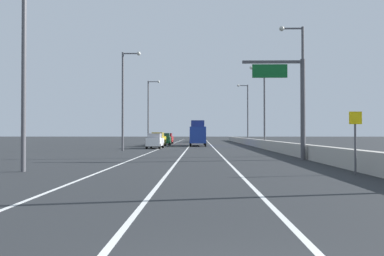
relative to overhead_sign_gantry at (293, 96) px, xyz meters
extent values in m
plane|color=#26282B|center=(-6.52, 39.75, -4.73)|extent=(320.00, 320.00, 0.00)
cube|color=silver|center=(-12.02, 30.75, -4.73)|extent=(0.16, 130.00, 0.00)
cube|color=silver|center=(-8.52, 30.75, -4.73)|extent=(0.16, 130.00, 0.00)
cube|color=silver|center=(-5.02, 30.75, -4.73)|extent=(0.16, 130.00, 0.00)
cube|color=#B2ADA3|center=(1.34, 15.75, -4.18)|extent=(0.60, 120.00, 1.10)
cylinder|color=#47474C|center=(0.74, 0.02, -0.98)|extent=(0.36, 0.36, 7.50)
cube|color=#47474C|center=(-1.51, 0.02, 2.57)|extent=(4.50, 0.20, 0.20)
cube|color=#0C5923|center=(-1.73, -0.10, 1.87)|extent=(2.60, 0.10, 1.00)
cylinder|color=#4C4C51|center=(0.44, -10.10, -3.53)|extent=(0.10, 0.10, 2.40)
cube|color=yellow|center=(0.44, -10.14, -2.03)|extent=(0.60, 0.04, 0.60)
cylinder|color=#4C4C51|center=(1.95, 4.39, 0.85)|extent=(0.24, 0.24, 11.16)
cube|color=#4C4C51|center=(1.05, 4.39, 6.29)|extent=(1.80, 0.12, 0.12)
sphere|color=beige|center=(0.15, 4.39, 6.29)|extent=(0.44, 0.44, 0.44)
cylinder|color=#4C4C51|center=(1.99, 23.82, 0.85)|extent=(0.24, 0.24, 11.16)
cube|color=#4C4C51|center=(1.09, 23.82, 6.29)|extent=(1.80, 0.12, 0.12)
sphere|color=beige|center=(0.19, 23.82, 6.29)|extent=(0.44, 0.44, 0.44)
cylinder|color=#4C4C51|center=(2.18, 43.25, 0.85)|extent=(0.24, 0.24, 11.16)
cube|color=#4C4C51|center=(1.28, 43.25, 6.29)|extent=(1.80, 0.12, 0.12)
sphere|color=beige|center=(0.38, 43.25, 6.29)|extent=(0.44, 0.44, 0.44)
cylinder|color=#4C4C51|center=(-15.98, -9.04, 0.85)|extent=(0.24, 0.24, 11.16)
cylinder|color=#4C4C51|center=(-15.65, 14.28, 0.85)|extent=(0.24, 0.24, 11.16)
cube|color=#4C4C51|center=(-14.75, 14.28, 6.29)|extent=(1.80, 0.12, 0.12)
sphere|color=beige|center=(-13.85, 14.28, 6.29)|extent=(0.44, 0.44, 0.44)
cylinder|color=#4C4C51|center=(-15.94, 37.59, 0.85)|extent=(0.24, 0.24, 11.16)
cube|color=#4C4C51|center=(-15.04, 37.59, 6.29)|extent=(1.80, 0.12, 0.12)
sphere|color=beige|center=(-14.14, 37.59, 6.29)|extent=(0.44, 0.44, 0.44)
cube|color=gold|center=(-13.11, 28.12, -3.80)|extent=(1.91, 4.83, 1.17)
cube|color=olive|center=(-13.12, 27.64, -2.92)|extent=(1.61, 2.20, 0.60)
cylinder|color=black|center=(-13.83, 30.08, -4.39)|extent=(0.24, 0.69, 0.68)
cylinder|color=black|center=(-12.25, 30.02, -4.39)|extent=(0.24, 0.69, 0.68)
cylinder|color=black|center=(-13.97, 26.21, -4.39)|extent=(0.24, 0.69, 0.68)
cylinder|color=black|center=(-12.39, 26.16, -4.39)|extent=(0.24, 0.69, 0.68)
cube|color=red|center=(-12.79, 40.97, -3.85)|extent=(1.80, 4.22, 1.07)
cube|color=maroon|center=(-12.79, 40.55, -3.02)|extent=(1.57, 1.90, 0.60)
cylinder|color=black|center=(-13.57, 42.62, -4.39)|extent=(0.23, 0.68, 0.68)
cylinder|color=black|center=(-11.97, 42.61, -4.39)|extent=(0.23, 0.68, 0.68)
cylinder|color=black|center=(-13.60, 39.32, -4.39)|extent=(0.23, 0.68, 0.68)
cylinder|color=black|center=(-12.00, 39.31, -4.39)|extent=(0.23, 0.68, 0.68)
cube|color=#1E389E|center=(-7.20, 64.64, -3.87)|extent=(1.82, 4.29, 1.03)
cube|color=navy|center=(-7.20, 64.21, -3.06)|extent=(1.58, 1.94, 0.60)
cylinder|color=black|center=(-8.03, 66.30, -4.39)|extent=(0.23, 0.68, 0.68)
cylinder|color=black|center=(-6.43, 66.33, -4.39)|extent=(0.23, 0.68, 0.68)
cylinder|color=black|center=(-7.98, 62.94, -4.39)|extent=(0.23, 0.68, 0.68)
cylinder|color=black|center=(-6.38, 62.97, -4.39)|extent=(0.23, 0.68, 0.68)
cube|color=slate|center=(-6.83, 54.32, -3.81)|extent=(1.92, 4.31, 1.15)
cube|color=#4D505A|center=(-6.83, 53.90, -2.93)|extent=(1.66, 1.95, 0.60)
cylinder|color=black|center=(-7.65, 56.03, -4.39)|extent=(0.23, 0.68, 0.68)
cylinder|color=black|center=(-5.95, 56.01, -4.39)|extent=(0.23, 0.68, 0.68)
cylinder|color=black|center=(-7.70, 52.64, -4.39)|extent=(0.23, 0.68, 0.68)
cylinder|color=black|center=(-6.00, 52.62, -4.39)|extent=(0.23, 0.68, 0.68)
cube|color=#196033|center=(-12.75, 34.37, -3.85)|extent=(1.94, 4.03, 1.07)
cube|color=#1C4633|center=(-12.74, 33.97, -3.02)|extent=(1.68, 1.82, 0.60)
cylinder|color=black|center=(-13.63, 35.91, -4.39)|extent=(0.23, 0.68, 0.68)
cylinder|color=black|center=(-11.90, 35.94, -4.39)|extent=(0.23, 0.68, 0.68)
cylinder|color=black|center=(-13.59, 32.81, -4.39)|extent=(0.23, 0.68, 0.68)
cylinder|color=black|center=(-11.87, 32.83, -4.39)|extent=(0.23, 0.68, 0.68)
cube|color=white|center=(-12.73, 20.78, -3.88)|extent=(1.88, 4.54, 1.01)
cube|color=#96969E|center=(-12.74, 20.33, -3.08)|extent=(1.61, 2.06, 0.60)
cylinder|color=black|center=(-13.50, 22.60, -4.39)|extent=(0.24, 0.68, 0.68)
cylinder|color=black|center=(-11.87, 22.56, -4.39)|extent=(0.24, 0.68, 0.68)
cylinder|color=black|center=(-13.58, 19.00, -4.39)|extent=(0.24, 0.68, 0.68)
cylinder|color=black|center=(-11.96, 18.96, -4.39)|extent=(0.24, 0.68, 0.68)
cube|color=navy|center=(-7.23, 30.88, -3.00)|extent=(2.49, 8.57, 2.45)
cube|color=navy|center=(-7.25, 32.76, -1.23)|extent=(2.13, 1.90, 1.10)
cylinder|color=black|center=(-8.39, 34.44, -4.23)|extent=(0.23, 1.00, 1.00)
cylinder|color=black|center=(-6.15, 34.46, -4.23)|extent=(0.23, 1.00, 1.00)
cylinder|color=black|center=(-8.32, 27.29, -4.23)|extent=(0.23, 1.00, 1.00)
cylinder|color=black|center=(-6.08, 27.31, -4.23)|extent=(0.23, 1.00, 1.00)
camera|label=1|loc=(-6.96, -28.16, -2.76)|focal=35.29mm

